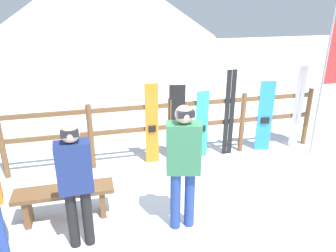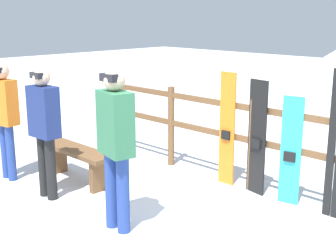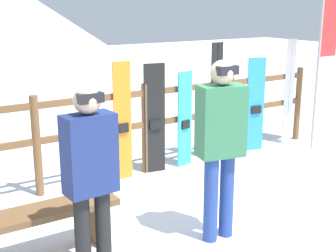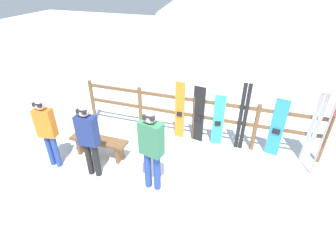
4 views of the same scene
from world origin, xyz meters
name	(u,v)px [view 2 (image 2 of 4)]	position (x,y,z in m)	size (l,w,h in m)	color
ground_plane	(155,232)	(0.00, 0.00, 0.00)	(40.00, 40.00, 0.00)	white
fence	(252,136)	(0.00, 1.77, 0.73)	(6.04, 0.10, 1.23)	brown
bench	(77,157)	(-1.90, 0.32, 0.36)	(1.36, 0.36, 0.48)	brown
person_navy	(44,124)	(-1.68, -0.28, 0.97)	(0.42, 0.25, 1.66)	black
person_orange	(5,112)	(-2.69, -0.30, 0.97)	(0.41, 0.28, 1.64)	navy
person_plaid_green	(116,138)	(-0.34, -0.24, 1.03)	(0.48, 0.33, 1.76)	navy
snowboard_orange	(227,130)	(-0.37, 1.71, 0.77)	(0.25, 0.06, 1.55)	orange
snowboard_black_stripe	(257,138)	(0.11, 1.71, 0.74)	(0.29, 0.09, 1.50)	black
snowboard_cyan	(291,151)	(0.61, 1.71, 0.67)	(0.26, 0.09, 1.35)	#2DBFCC
ski_pair_black	(336,145)	(1.16, 1.71, 0.86)	(0.19, 0.02, 1.72)	black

